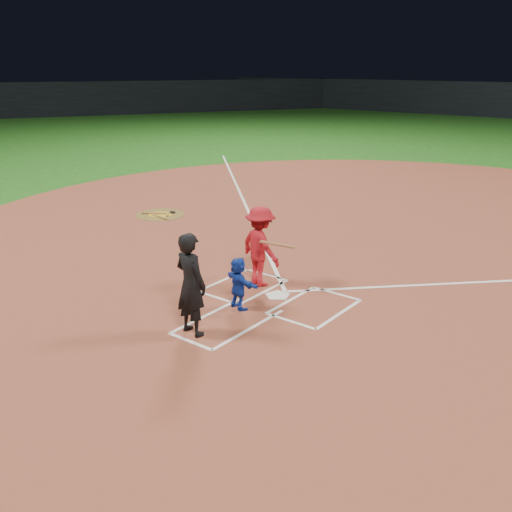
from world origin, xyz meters
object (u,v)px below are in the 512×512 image
Objects in this scene: home_plate at (277,295)px; on_deck_circle at (160,215)px; umpire at (191,284)px; catcher at (239,283)px; batter_at_plate at (260,246)px.

on_deck_circle is (-7.36, 3.34, -0.00)m from home_plate.
umpire is at bearing -39.30° from on_deck_circle.
home_plate is 2.70m from umpire.
batter_at_plate is at bearing -53.28° from catcher.
umpire is (-0.22, -2.50, 1.00)m from home_plate.
home_plate is 8.08m from on_deck_circle.
home_plate is 0.30× the size of umpire.
umpire is 2.87m from batter_at_plate.
home_plate is at bearing -89.45° from umpire.
umpire is at bearing 109.24° from catcher.
on_deck_circle is at bearing 155.54° from batter_at_plate.
catcher is at bearing -71.04° from batter_at_plate.
batter_at_plate is (6.62, -3.01, 0.93)m from on_deck_circle.
home_plate reaches higher than on_deck_circle.
umpire is at bearing -79.80° from batter_at_plate.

